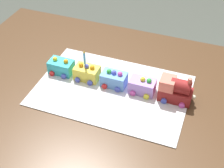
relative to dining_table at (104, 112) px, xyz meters
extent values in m
cube|color=#4C331E|center=(0.00, 0.00, 0.09)|extent=(1.40, 1.00, 0.03)
cube|color=#4C331E|center=(0.64, -0.44, -0.28)|extent=(0.07, 0.07, 0.71)
cube|color=silver|center=(-0.02, -0.02, 0.11)|extent=(0.60, 0.40, 0.00)
cube|color=maroon|center=(-0.27, -0.06, 0.14)|extent=(0.12, 0.06, 0.05)
cylinder|color=maroon|center=(-0.29, -0.06, 0.18)|extent=(0.07, 0.05, 0.05)
cube|color=#F27260|center=(-0.24, -0.06, 0.18)|extent=(0.06, 0.06, 0.04)
cylinder|color=#F27260|center=(-0.31, -0.06, 0.21)|extent=(0.02, 0.02, 0.03)
sphere|color=#F4EFCC|center=(-0.34, -0.06, 0.14)|extent=(0.02, 0.02, 0.02)
cylinder|color=#D84CB2|center=(-0.30, -0.09, 0.12)|extent=(0.02, 0.01, 0.02)
cylinder|color=yellow|center=(-0.24, -0.09, 0.12)|extent=(0.02, 0.01, 0.02)
cylinder|color=#D84CB2|center=(-0.30, -0.02, 0.12)|extent=(0.02, 0.01, 0.02)
cylinder|color=#4C59D8|center=(-0.24, -0.02, 0.12)|extent=(0.02, 0.01, 0.02)
cube|color=#AD84E0|center=(-0.14, -0.06, 0.14)|extent=(0.10, 0.06, 0.06)
cylinder|color=green|center=(-0.17, -0.09, 0.12)|extent=(0.02, 0.01, 0.02)
cylinder|color=#D84CB2|center=(-0.11, -0.09, 0.12)|extent=(0.02, 0.01, 0.02)
cylinder|color=yellow|center=(-0.17, -0.02, 0.12)|extent=(0.02, 0.01, 0.02)
cylinder|color=#D84CB2|center=(-0.11, -0.02, 0.12)|extent=(0.02, 0.01, 0.02)
sphere|color=yellow|center=(-0.14, -0.06, 0.17)|extent=(0.02, 0.02, 0.02)
sphere|color=green|center=(-0.16, -0.06, 0.17)|extent=(0.02, 0.02, 0.02)
cube|color=#669EEA|center=(-0.02, -0.06, 0.14)|extent=(0.10, 0.06, 0.06)
cylinder|color=#4C59D8|center=(-0.05, -0.09, 0.12)|extent=(0.02, 0.01, 0.02)
cylinder|color=#D84CB2|center=(0.01, -0.09, 0.12)|extent=(0.02, 0.01, 0.02)
cylinder|color=#4C59D8|center=(-0.05, -0.02, 0.12)|extent=(0.02, 0.01, 0.02)
cylinder|color=red|center=(0.01, -0.02, 0.12)|extent=(0.02, 0.01, 0.02)
sphere|color=#D84CB2|center=(-0.05, -0.06, 0.17)|extent=(0.02, 0.02, 0.02)
sphere|color=green|center=(0.00, -0.06, 0.17)|extent=(0.02, 0.02, 0.02)
sphere|color=#4C59D8|center=(-0.02, -0.06, 0.17)|extent=(0.02, 0.02, 0.02)
cube|color=#F4E04C|center=(0.10, -0.06, 0.14)|extent=(0.10, 0.06, 0.06)
cylinder|color=green|center=(0.07, -0.09, 0.12)|extent=(0.02, 0.01, 0.02)
cylinder|color=#D84CB2|center=(0.12, -0.09, 0.12)|extent=(0.02, 0.01, 0.02)
cylinder|color=#4C59D8|center=(0.07, -0.02, 0.12)|extent=(0.02, 0.01, 0.02)
cylinder|color=#4C59D8|center=(0.12, -0.02, 0.12)|extent=(0.02, 0.01, 0.02)
sphere|color=orange|center=(0.12, -0.06, 0.17)|extent=(0.02, 0.02, 0.02)
sphere|color=#4C59D8|center=(0.10, -0.06, 0.17)|extent=(0.02, 0.02, 0.02)
sphere|color=orange|center=(0.07, -0.06, 0.17)|extent=(0.02, 0.02, 0.02)
cube|color=#38B7C6|center=(0.21, -0.06, 0.14)|extent=(0.10, 0.06, 0.06)
cylinder|color=green|center=(0.19, -0.09, 0.12)|extent=(0.02, 0.01, 0.02)
cylinder|color=red|center=(0.24, -0.09, 0.12)|extent=(0.02, 0.01, 0.02)
cylinder|color=#4C59D8|center=(0.19, -0.02, 0.12)|extent=(0.02, 0.01, 0.02)
cylinder|color=red|center=(0.24, -0.02, 0.12)|extent=(0.02, 0.01, 0.02)
sphere|color=orange|center=(0.19, -0.06, 0.17)|extent=(0.02, 0.02, 0.02)
sphere|color=yellow|center=(0.24, -0.06, 0.17)|extent=(0.02, 0.02, 0.02)
cylinder|color=#4CA5E5|center=(0.10, -0.06, 0.21)|extent=(0.01, 0.01, 0.05)
cone|color=yellow|center=(0.10, -0.06, 0.24)|extent=(0.01, 0.01, 0.01)
camera|label=1|loc=(-0.36, 0.88, 0.97)|focal=51.96mm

